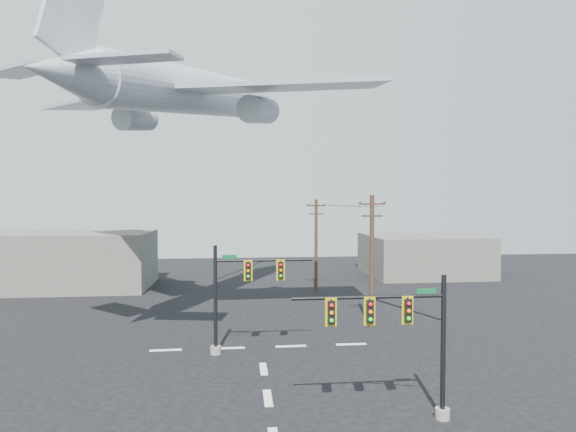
{
  "coord_description": "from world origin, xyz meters",
  "views": [
    {
      "loc": [
        -1.39,
        -18.79,
        9.58
      ],
      "look_at": [
        1.08,
        5.0,
        8.74
      ],
      "focal_mm": 30.0,
      "sensor_mm": 36.0,
      "label": 1
    }
  ],
  "objects": [
    {
      "name": "lane_markings",
      "position": [
        0.0,
        5.33,
        0.01
      ],
      "size": [
        14.0,
        21.2,
        0.01
      ],
      "color": "silver",
      "rests_on": "ground"
    },
    {
      "name": "signal_mast_near",
      "position": [
        5.75,
        0.99,
        3.6
      ],
      "size": [
        6.95,
        0.69,
        6.31
      ],
      "color": "gray",
      "rests_on": "ground"
    },
    {
      "name": "signal_mast_far",
      "position": [
        -1.5,
        10.9,
        3.62
      ],
      "size": [
        6.38,
        0.74,
        6.75
      ],
      "color": "gray",
      "rests_on": "ground"
    },
    {
      "name": "utility_pole_a",
      "position": [
        8.43,
        15.77,
        5.17
      ],
      "size": [
        1.97,
        0.45,
        9.89
      ],
      "rotation": [
        0.0,
        0.0,
        -0.16
      ],
      "color": "#41291C",
      "rests_on": "ground"
    },
    {
      "name": "utility_pole_b",
      "position": [
        6.63,
        30.29,
        5.0
      ],
      "size": [
        1.94,
        0.33,
        9.56
      ],
      "rotation": [
        0.0,
        0.0,
        -0.1
      ],
      "color": "#41291C",
      "rests_on": "ground"
    },
    {
      "name": "power_lines",
      "position": [
        7.53,
        23.03,
        9.02
      ],
      "size": [
        3.57,
        14.52,
        0.03
      ],
      "color": "black"
    },
    {
      "name": "airliner",
      "position": [
        -4.71,
        20.13,
        18.0
      ],
      "size": [
        28.0,
        30.68,
        8.56
      ],
      "rotation": [
        0.0,
        -0.13,
        1.11
      ],
      "color": "#AEB3BA"
    },
    {
      "name": "building_left",
      "position": [
        -20.0,
        35.0,
        3.0
      ],
      "size": [
        18.0,
        10.0,
        6.0
      ],
      "primitive_type": "cube",
      "color": "#656159",
      "rests_on": "ground"
    },
    {
      "name": "building_right",
      "position": [
        22.0,
        40.0,
        2.5
      ],
      "size": [
        14.0,
        12.0,
        5.0
      ],
      "primitive_type": "cube",
      "color": "#656159",
      "rests_on": "ground"
    }
  ]
}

